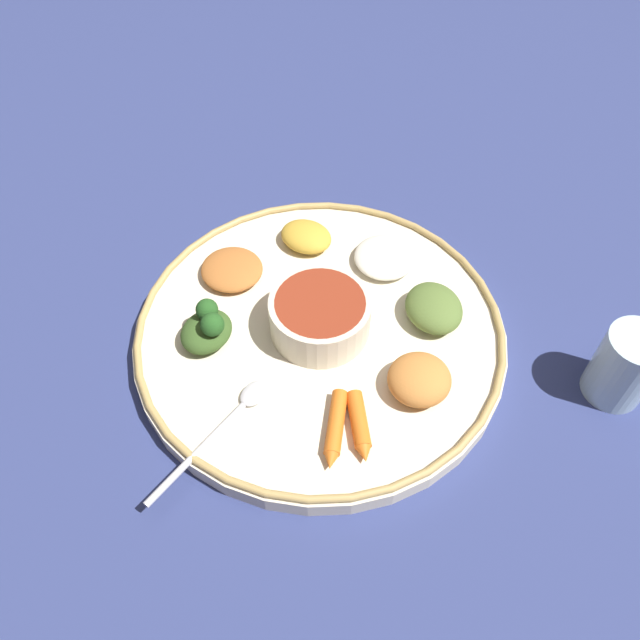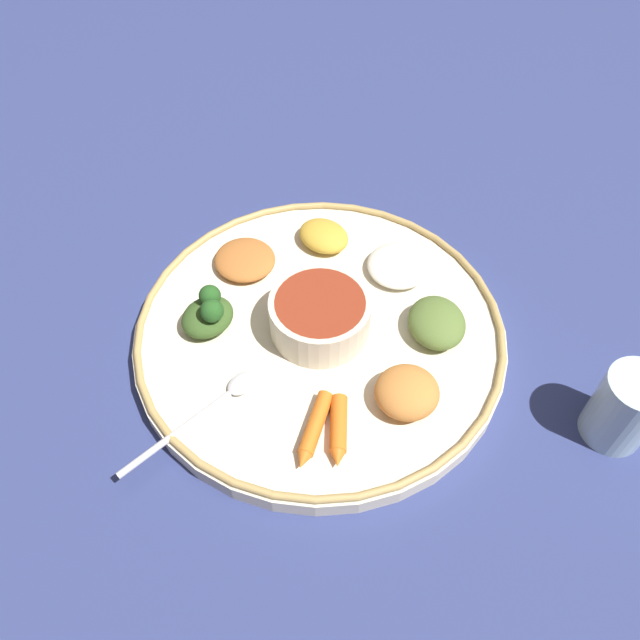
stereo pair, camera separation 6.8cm
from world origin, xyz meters
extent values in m
plane|color=navy|center=(0.00, 0.00, 0.00)|extent=(2.40, 2.40, 0.00)
cylinder|color=beige|center=(0.00, 0.00, 0.01)|extent=(0.40, 0.40, 0.02)
torus|color=tan|center=(0.00, 0.00, 0.02)|extent=(0.40, 0.40, 0.01)
cylinder|color=beige|center=(0.00, 0.00, 0.04)|extent=(0.11, 0.11, 0.05)
cylinder|color=maroon|center=(0.00, 0.00, 0.06)|extent=(0.10, 0.10, 0.01)
ellipsoid|color=silver|center=(-0.02, 0.11, 0.03)|extent=(0.03, 0.04, 0.01)
cylinder|color=silver|center=(-0.03, 0.19, 0.02)|extent=(0.03, 0.13, 0.01)
ellipsoid|color=#385623|center=(0.07, 0.10, 0.04)|extent=(0.06, 0.07, 0.03)
sphere|color=#23511E|center=(0.08, 0.09, 0.06)|extent=(0.02, 0.02, 0.02)
sphere|color=#23511E|center=(0.06, 0.10, 0.06)|extent=(0.03, 0.03, 0.03)
cylinder|color=orange|center=(-0.10, 0.07, 0.03)|extent=(0.06, 0.06, 0.02)
cone|color=orange|center=(-0.13, 0.10, 0.03)|extent=(0.02, 0.02, 0.01)
cylinder|color=orange|center=(-0.11, 0.05, 0.03)|extent=(0.06, 0.05, 0.02)
cone|color=orange|center=(-0.14, 0.07, 0.03)|extent=(0.02, 0.02, 0.01)
ellipsoid|color=#C67A38|center=(-0.12, -0.02, 0.04)|extent=(0.07, 0.07, 0.03)
ellipsoid|color=gold|center=(0.11, -0.07, 0.03)|extent=(0.08, 0.07, 0.02)
ellipsoid|color=#567033|center=(-0.07, -0.10, 0.04)|extent=(0.09, 0.09, 0.03)
ellipsoid|color=#B2662D|center=(0.13, 0.02, 0.03)|extent=(0.09, 0.09, 0.02)
ellipsoid|color=silver|center=(0.02, -0.12, 0.03)|extent=(0.10, 0.10, 0.02)
cylinder|color=silver|center=(-0.25, -0.18, 0.04)|extent=(0.06, 0.06, 0.09)
cylinder|color=tan|center=(-0.25, -0.18, 0.02)|extent=(0.05, 0.05, 0.04)
camera|label=1|loc=(-0.31, 0.28, 0.57)|focal=35.78mm
camera|label=2|loc=(-0.35, 0.23, 0.57)|focal=35.78mm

